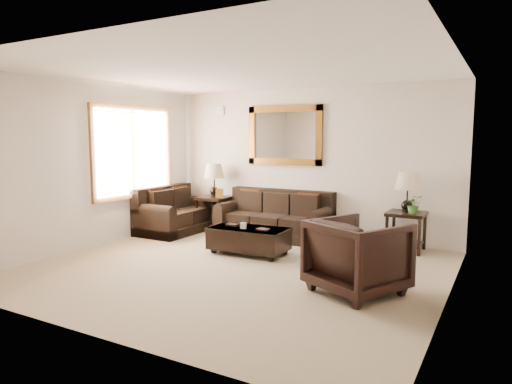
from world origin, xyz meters
The scene contains 11 objects.
room centered at (0.00, 0.00, 1.35)m, with size 5.51×5.01×2.71m.
window centered at (-2.70, 0.90, 1.55)m, with size 0.07×1.96×1.66m.
mirror centered at (-0.43, 2.47, 1.85)m, with size 1.50×0.06×1.10m.
air_vent centered at (-1.90, 2.48, 2.35)m, with size 0.25×0.02×0.18m, color #999999.
sofa centered at (-0.43, 2.09, 0.31)m, with size 2.07×0.90×0.85m.
loveseat centered at (-2.33, 1.56, 0.32)m, with size 0.92×1.55×0.87m.
end_table_left centered at (-1.81, 2.16, 0.85)m, with size 0.59×0.59×1.30m.
end_table_right centered at (1.88, 2.17, 0.83)m, with size 0.58×0.58×1.27m.
coffee_table centered at (-0.22, 0.78, 0.26)m, with size 1.24×0.71×0.52m.
armchair centered at (1.79, -0.16, 0.48)m, with size 0.93×0.88×0.96m, color black.
potted_plant centered at (2.01, 2.07, 0.74)m, with size 0.26×0.29×0.23m, color #2D5B1F.
Camera 1 is at (3.28, -5.26, 1.81)m, focal length 32.00 mm.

